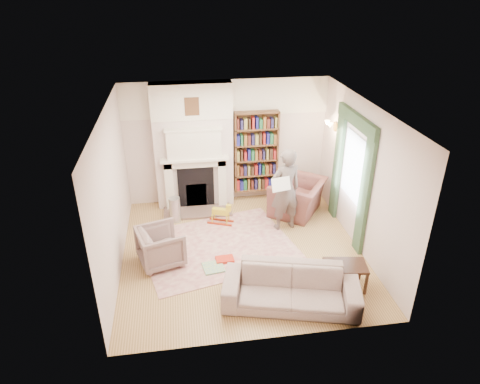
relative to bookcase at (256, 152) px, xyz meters
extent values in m
plane|color=brown|center=(-0.65, -2.12, -1.18)|extent=(4.50, 4.50, 0.00)
plane|color=white|center=(-0.65, -2.12, 1.62)|extent=(4.50, 4.50, 0.00)
plane|color=beige|center=(-0.65, 0.13, 0.22)|extent=(4.50, 0.00, 4.50)
plane|color=beige|center=(-0.65, -4.37, 0.22)|extent=(4.50, 0.00, 4.50)
plane|color=beige|center=(-2.90, -2.12, 0.22)|extent=(0.00, 4.50, 4.50)
plane|color=beige|center=(1.60, -2.12, 0.22)|extent=(0.00, 4.50, 4.50)
cube|color=beige|center=(-1.40, -0.04, 0.22)|extent=(1.70, 0.35, 2.80)
cube|color=silver|center=(-1.40, -0.33, 0.04)|extent=(1.47, 0.24, 0.05)
cube|color=black|center=(-1.40, -0.24, -0.68)|extent=(0.80, 0.06, 0.96)
cube|color=silver|center=(-1.40, -0.31, 0.38)|extent=(1.15, 0.18, 0.62)
cube|color=brown|center=(0.00, 0.00, 0.00)|extent=(1.00, 0.24, 1.85)
cube|color=silver|center=(1.58, -1.72, 0.27)|extent=(0.02, 0.90, 1.30)
cube|color=#324D31|center=(1.55, -2.42, 0.02)|extent=(0.07, 0.32, 2.40)
cube|color=#324D31|center=(1.55, -1.02, 0.02)|extent=(0.07, 0.32, 2.40)
cube|color=#324D31|center=(1.54, -1.72, 1.20)|extent=(0.09, 1.70, 0.24)
cube|color=beige|center=(-1.09, -1.90, -1.17)|extent=(3.26, 2.78, 0.01)
imported|color=#55312D|center=(0.80, -0.80, -0.80)|extent=(1.50, 1.54, 0.76)
imported|color=gray|center=(-2.17, -2.26, -0.82)|extent=(0.96, 0.95, 0.71)
imported|color=#B7AD97|center=(-0.11, -3.69, -0.86)|extent=(2.29, 1.35, 0.63)
imported|color=#574A46|center=(0.35, -1.40, -0.29)|extent=(0.72, 0.56, 1.77)
cube|color=white|center=(0.20, -1.60, -0.06)|extent=(0.40, 0.20, 0.26)
cylinder|color=#AFB2B7|center=(-1.89, -0.78, -0.90)|extent=(0.26, 0.26, 0.55)
cube|color=#DBD54D|center=(-1.25, -2.59, -1.15)|extent=(0.42, 0.42, 0.03)
cube|color=red|center=(-1.02, -2.40, -1.14)|extent=(0.35, 0.24, 0.06)
cube|color=red|center=(-0.17, -2.67, -1.16)|extent=(0.27, 0.22, 0.02)
cube|color=red|center=(-0.60, -2.75, -1.16)|extent=(0.29, 0.26, 0.02)
camera|label=1|loc=(-1.71, -8.86, 3.58)|focal=32.00mm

